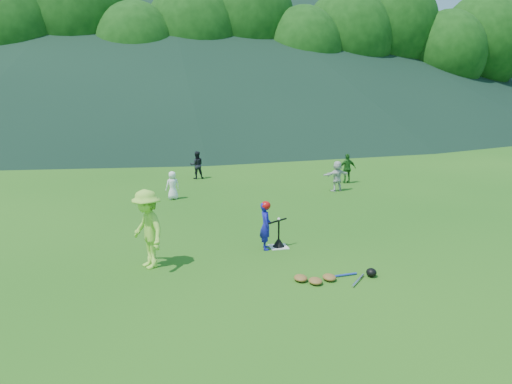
% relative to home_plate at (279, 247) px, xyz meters
% --- Properties ---
extents(ground, '(120.00, 120.00, 0.00)m').
position_rel_home_plate_xyz_m(ground, '(0.00, 0.00, -0.01)').
color(ground, '#1C5513').
rests_on(ground, ground).
extents(home_plate, '(0.45, 0.45, 0.02)m').
position_rel_home_plate_xyz_m(home_plate, '(0.00, 0.00, 0.00)').
color(home_plate, silver).
rests_on(home_plate, ground).
extents(baseball, '(0.08, 0.08, 0.08)m').
position_rel_home_plate_xyz_m(baseball, '(0.00, 0.00, 0.73)').
color(baseball, white).
rests_on(baseball, batting_tee).
extents(batter_child, '(0.34, 0.47, 1.20)m').
position_rel_home_plate_xyz_m(batter_child, '(-0.35, -0.05, 0.59)').
color(batter_child, '#17189E').
rests_on(batter_child, ground).
extents(adult_coach, '(1.07, 1.32, 1.78)m').
position_rel_home_plate_xyz_m(adult_coach, '(-3.22, -0.68, 0.88)').
color(adult_coach, '#97D940').
rests_on(adult_coach, ground).
extents(fielder_a, '(0.56, 0.44, 1.01)m').
position_rel_home_plate_xyz_m(fielder_a, '(-2.23, 6.03, 0.50)').
color(fielder_a, white).
rests_on(fielder_a, ground).
extents(fielder_b, '(0.59, 0.46, 1.20)m').
position_rel_home_plate_xyz_m(fielder_b, '(-0.93, 9.78, 0.59)').
color(fielder_b, black).
rests_on(fielder_b, ground).
extents(fielder_c, '(0.74, 0.34, 1.23)m').
position_rel_home_plate_xyz_m(fielder_c, '(5.03, 7.37, 0.60)').
color(fielder_c, '#1E5A1B').
rests_on(fielder_c, ground).
extents(fielder_d, '(1.12, 0.51, 1.17)m').
position_rel_home_plate_xyz_m(fielder_d, '(4.01, 6.00, 0.57)').
color(fielder_d, silver).
rests_on(fielder_d, ground).
extents(batting_tee, '(0.30, 0.30, 0.68)m').
position_rel_home_plate_xyz_m(batting_tee, '(0.00, 0.00, 0.12)').
color(batting_tee, black).
rests_on(batting_tee, home_plate).
extents(batter_gear, '(0.70, 0.33, 0.56)m').
position_rel_home_plate_xyz_m(batter_gear, '(-0.33, -0.05, 1.08)').
color(batter_gear, '#BD0C0C').
rests_on(batter_gear, ground).
extents(equipment_pile, '(1.80, 0.77, 0.19)m').
position_rel_home_plate_xyz_m(equipment_pile, '(0.45, -2.34, 0.06)').
color(equipment_pile, olive).
rests_on(equipment_pile, ground).
extents(outfield_fence, '(70.07, 0.08, 1.33)m').
position_rel_home_plate_xyz_m(outfield_fence, '(0.00, 28.00, 0.69)').
color(outfield_fence, gray).
rests_on(outfield_fence, ground).
extents(tree_line, '(70.04, 11.40, 14.82)m').
position_rel_home_plate_xyz_m(tree_line, '(0.20, 33.83, 8.20)').
color(tree_line, '#382314').
rests_on(tree_line, ground).
extents(distant_hills, '(155.00, 140.00, 32.00)m').
position_rel_home_plate_xyz_m(distant_hills, '(-7.63, 81.81, 14.97)').
color(distant_hills, black).
rests_on(distant_hills, ground).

